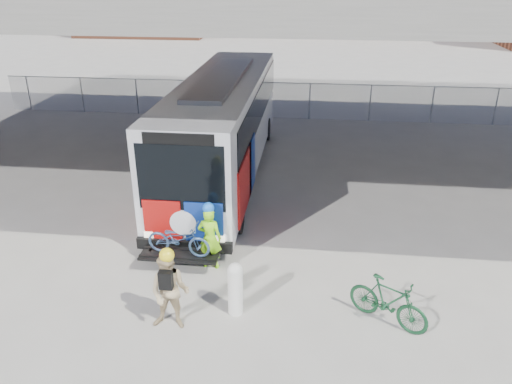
% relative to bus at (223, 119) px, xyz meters
% --- Properties ---
extents(ground, '(160.00, 160.00, 0.00)m').
position_rel_bus_xyz_m(ground, '(2.00, -4.24, -2.11)').
color(ground, '#9E9991').
rests_on(ground, ground).
extents(bus, '(2.67, 12.95, 3.69)m').
position_rel_bus_xyz_m(bus, '(0.00, 0.00, 0.00)').
color(bus, silver).
rests_on(bus, ground).
extents(chainlink_fence, '(30.00, 0.06, 30.00)m').
position_rel_bus_xyz_m(chainlink_fence, '(2.00, 7.76, -0.69)').
color(chainlink_fence, gray).
rests_on(chainlink_fence, ground).
extents(bollard, '(0.34, 0.34, 1.29)m').
position_rel_bus_xyz_m(bollard, '(1.67, -8.12, -1.42)').
color(bollard, silver).
rests_on(bollard, ground).
extents(cyclist_hivis, '(0.64, 0.44, 1.85)m').
position_rel_bus_xyz_m(cyclist_hivis, '(0.74, -6.33, -1.22)').
color(cyclist_hivis, '#94F619').
rests_on(cyclist_hivis, ground).
extents(cyclist_tan, '(0.87, 0.68, 1.96)m').
position_rel_bus_xyz_m(cyclist_tan, '(0.38, -8.75, -1.19)').
color(cyclist_tan, tan).
rests_on(cyclist_tan, ground).
extents(bike_parked, '(1.83, 1.44, 1.11)m').
position_rel_bus_xyz_m(bike_parked, '(5.00, -8.08, -1.56)').
color(bike_parked, '#164527').
rests_on(bike_parked, ground).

